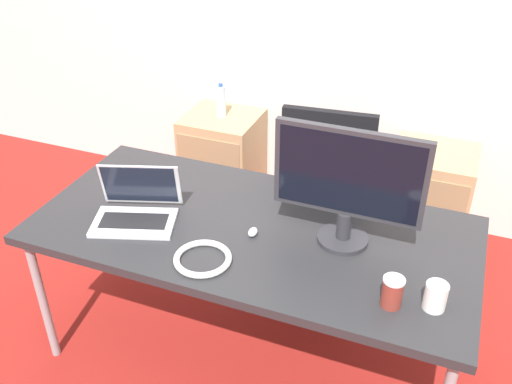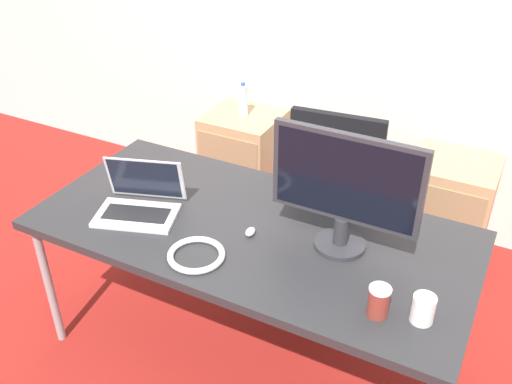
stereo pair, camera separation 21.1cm
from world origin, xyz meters
name	(u,v)px [view 1 (the left image)]	position (x,y,z in m)	size (l,w,h in m)	color
ground_plane	(253,347)	(0.00, 0.00, 0.00)	(14.00, 14.00, 0.00)	maroon
wall_back	(345,10)	(0.00, 1.45, 1.30)	(10.00, 0.05, 2.60)	silver
desk	(252,235)	(0.00, 0.00, 0.69)	(1.88, 0.89, 0.73)	#28282B
office_chair	(327,213)	(0.17, 0.68, 0.42)	(0.56, 0.58, 1.10)	#232326
cabinet_left	(223,159)	(-0.69, 1.20, 0.31)	(0.47, 0.44, 0.63)	tan
cabinet_right	(428,199)	(0.65, 1.20, 0.31)	(0.47, 0.44, 0.63)	tan
water_bottle	(221,101)	(-0.69, 1.20, 0.73)	(0.06, 0.06, 0.22)	silver
laptop_center	(136,209)	(-0.49, -0.13, 0.78)	(0.40, 0.36, 0.23)	silver
monitor	(348,184)	(0.38, 0.04, 1.01)	(0.60, 0.21, 0.51)	#2D2D33
mouse	(253,232)	(0.02, -0.05, 0.75)	(0.04, 0.06, 0.03)	silver
coffee_cup_white	(435,296)	(0.78, -0.22, 0.79)	(0.08, 0.08, 0.11)	white
coffee_cup_brown	(392,292)	(0.63, -0.26, 0.79)	(0.08, 0.08, 0.12)	maroon
cable_coil	(203,259)	(-0.09, -0.29, 0.75)	(0.23, 0.23, 0.03)	white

